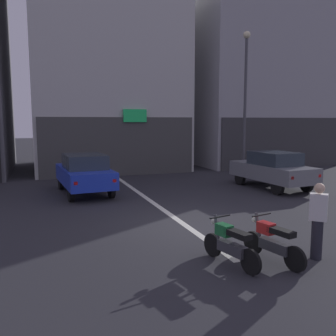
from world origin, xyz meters
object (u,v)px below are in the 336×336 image
object	(u,v)px
street_lamp	(245,92)
motorcycle_green_row_leftmost	(230,244)
car_blue_crossing_near	(84,173)
car_white_down_street	(128,154)
motorcycle_red_row_left_mid	(272,241)
person_by_motorcycles	(318,221)
car_grey_parked_kerbside	(273,169)

from	to	relation	value
street_lamp	motorcycle_green_row_leftmost	size ratio (longest dim) A/B	4.47
car_blue_crossing_near	motorcycle_green_row_leftmost	bearing A→B (deg)	-77.45
car_white_down_street	motorcycle_red_row_left_mid	xyz separation A→B (m)	(-0.88, -16.56, -0.43)
street_lamp	motorcycle_red_row_left_mid	world-z (taller)	street_lamp
car_white_down_street	motorcycle_green_row_leftmost	size ratio (longest dim) A/B	2.51
car_blue_crossing_near	person_by_motorcycles	distance (m)	9.73
car_grey_parked_kerbside	person_by_motorcycles	xyz separation A→B (m)	(-4.16, -7.32, -0.03)
car_white_down_street	person_by_motorcycles	distance (m)	16.73
car_white_down_street	motorcycle_green_row_leftmost	distance (m)	16.49
motorcycle_green_row_leftmost	person_by_motorcycles	xyz separation A→B (m)	(1.93, -0.34, 0.40)
car_blue_crossing_near	street_lamp	world-z (taller)	street_lamp
street_lamp	car_grey_parked_kerbside	bearing A→B (deg)	-91.69
car_grey_parked_kerbside	person_by_motorcycles	distance (m)	8.42
motorcycle_green_row_leftmost	car_white_down_street	bearing A→B (deg)	83.74
car_grey_parked_kerbside	street_lamp	bearing A→B (deg)	88.31
street_lamp	motorcycle_green_row_leftmost	distance (m)	12.01
motorcycle_red_row_left_mid	motorcycle_green_row_leftmost	bearing A→B (deg)	169.15
car_blue_crossing_near	motorcycle_green_row_leftmost	size ratio (longest dim) A/B	2.57
car_blue_crossing_near	motorcycle_red_row_left_mid	bearing A→B (deg)	-72.13
car_grey_parked_kerbside	motorcycle_green_row_leftmost	xyz separation A→B (m)	(-6.09, -6.98, -0.43)
car_grey_parked_kerbside	car_white_down_street	size ratio (longest dim) A/B	1.02
car_white_down_street	motorcycle_green_row_leftmost	bearing A→B (deg)	-96.26
car_blue_crossing_near	car_grey_parked_kerbside	distance (m)	8.17
motorcycle_green_row_leftmost	motorcycle_red_row_left_mid	bearing A→B (deg)	-10.85
street_lamp	person_by_motorcycles	bearing A→B (deg)	-113.23
street_lamp	motorcycle_red_row_left_mid	xyz separation A→B (m)	(-5.25, -9.69, -3.97)
car_white_down_street	street_lamp	distance (m)	8.88
car_white_down_street	street_lamp	xyz separation A→B (m)	(4.37, -6.87, 3.54)
car_blue_crossing_near	motorcycle_red_row_left_mid	world-z (taller)	car_blue_crossing_near
car_blue_crossing_near	car_grey_parked_kerbside	world-z (taller)	same
motorcycle_red_row_left_mid	person_by_motorcycles	size ratio (longest dim) A/B	0.99
car_grey_parked_kerbside	car_blue_crossing_near	bearing A→B (deg)	168.56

